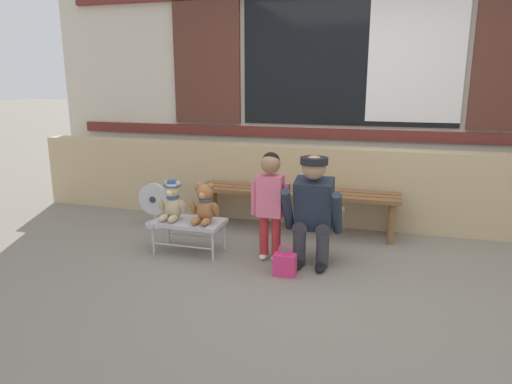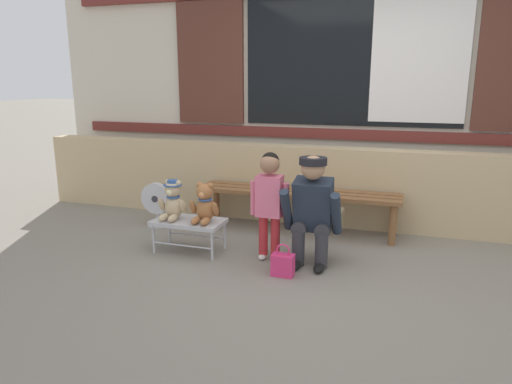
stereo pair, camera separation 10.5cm
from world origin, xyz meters
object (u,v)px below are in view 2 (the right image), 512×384
object	(u,v)px
teddy_bear_with_hat	(173,200)
adult_crouching	(314,210)
small_display_bench	(189,224)
floor_fan	(157,205)
teddy_bear_plain	(205,204)
child_standing	(270,195)
handbag_on_ground	(283,264)
wooden_bench_long	(297,197)

from	to	relation	value
teddy_bear_with_hat	adult_crouching	bearing A→B (deg)	2.77
small_display_bench	floor_fan	distance (m)	0.90
small_display_bench	teddy_bear_plain	size ratio (longest dim) A/B	1.76
small_display_bench	child_standing	world-z (taller)	child_standing
child_standing	floor_fan	size ratio (longest dim) A/B	2.00
handbag_on_ground	child_standing	bearing A→B (deg)	123.84
adult_crouching	handbag_on_ground	bearing A→B (deg)	-117.21
teddy_bear_with_hat	floor_fan	xyz separation A→B (m)	(-0.52, 0.59, -0.23)
adult_crouching	handbag_on_ground	distance (m)	0.54
small_display_bench	teddy_bear_plain	world-z (taller)	teddy_bear_plain
child_standing	floor_fan	xyz separation A→B (m)	(-1.44, 0.56, -0.35)
child_standing	adult_crouching	bearing A→B (deg)	5.06
child_standing	floor_fan	world-z (taller)	child_standing
wooden_bench_long	handbag_on_ground	size ratio (longest dim) A/B	7.72
floor_fan	small_display_bench	bearing A→B (deg)	-41.20
teddy_bear_with_hat	teddy_bear_plain	bearing A→B (deg)	-0.13
wooden_bench_long	teddy_bear_with_hat	distance (m)	1.32
floor_fan	teddy_bear_plain	bearing A→B (deg)	-35.23
small_display_bench	handbag_on_ground	world-z (taller)	small_display_bench
adult_crouching	handbag_on_ground	world-z (taller)	adult_crouching
wooden_bench_long	small_display_bench	size ratio (longest dim) A/B	3.28
teddy_bear_with_hat	handbag_on_ground	bearing A→B (deg)	-13.89
handbag_on_ground	floor_fan	distance (m)	1.87
wooden_bench_long	child_standing	distance (m)	0.88
floor_fan	child_standing	bearing A→B (deg)	-21.31
wooden_bench_long	adult_crouching	xyz separation A→B (m)	(0.33, -0.82, 0.11)
wooden_bench_long	child_standing	xyz separation A→B (m)	(-0.05, -0.85, 0.22)
wooden_bench_long	handbag_on_ground	world-z (taller)	wooden_bench_long
wooden_bench_long	teddy_bear_plain	distance (m)	1.10
wooden_bench_long	adult_crouching	bearing A→B (deg)	-67.96
teddy_bear_with_hat	floor_fan	distance (m)	0.82
child_standing	floor_fan	bearing A→B (deg)	158.69
handbag_on_ground	adult_crouching	bearing A→B (deg)	62.79
floor_fan	handbag_on_ground	bearing A→B (deg)	-27.86
floor_fan	teddy_bear_with_hat	bearing A→B (deg)	-48.80
teddy_bear_plain	small_display_bench	bearing A→B (deg)	-179.49
teddy_bear_plain	floor_fan	size ratio (longest dim) A/B	0.76
child_standing	handbag_on_ground	bearing A→B (deg)	-56.16
small_display_bench	adult_crouching	size ratio (longest dim) A/B	0.67
teddy_bear_plain	handbag_on_ground	world-z (taller)	teddy_bear_plain
child_standing	small_display_bench	bearing A→B (deg)	-177.63
teddy_bear_with_hat	teddy_bear_plain	xyz separation A→B (m)	(0.32, -0.00, -0.01)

